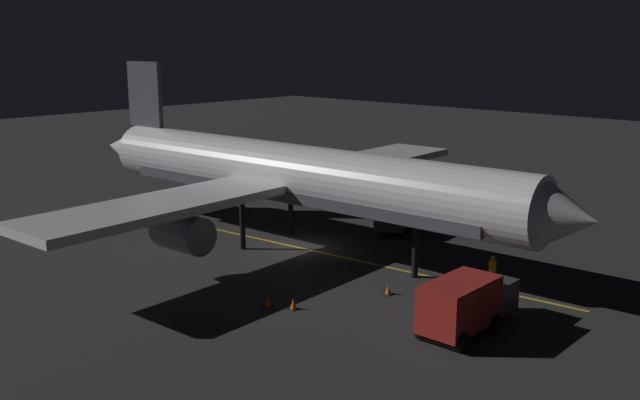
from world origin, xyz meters
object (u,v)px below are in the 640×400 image
object	(u,v)px
catering_truck	(399,212)
traffic_cone_near_left	(293,304)
ground_crew_worker	(492,271)
baggage_truck	(466,305)
airliner	(290,177)
traffic_cone_near_right	(388,290)
traffic_cone_under_wing	(267,302)

from	to	relation	value
catering_truck	traffic_cone_near_left	bearing A→B (deg)	18.98
ground_crew_worker	baggage_truck	bearing A→B (deg)	19.43
airliner	ground_crew_worker	xyz separation A→B (m)	(-2.09, 13.43, -3.74)
traffic_cone_near_right	ground_crew_worker	bearing A→B (deg)	144.81
traffic_cone_near_right	traffic_cone_near_left	bearing A→B (deg)	-23.57
airliner	ground_crew_worker	world-z (taller)	airliner
ground_crew_worker	traffic_cone_under_wing	distance (m)	12.36
baggage_truck	traffic_cone_under_wing	bearing A→B (deg)	-66.20
traffic_cone_under_wing	baggage_truck	bearing A→B (deg)	113.80
airliner	traffic_cone_near_right	distance (m)	11.29
catering_truck	traffic_cone_under_wing	world-z (taller)	catering_truck
catering_truck	traffic_cone_near_left	size ratio (longest dim) A/B	10.69
traffic_cone_near_right	catering_truck	bearing A→B (deg)	-145.58
baggage_truck	ground_crew_worker	xyz separation A→B (m)	(-6.35, -2.24, -0.43)
catering_truck	baggage_truck	bearing A→B (deg)	46.14
traffic_cone_near_left	ground_crew_worker	bearing A→B (deg)	150.36
catering_truck	ground_crew_worker	world-z (taller)	catering_truck
airliner	catering_truck	size ratio (longest dim) A/B	6.63
ground_crew_worker	traffic_cone_near_left	world-z (taller)	ground_crew_worker
baggage_truck	traffic_cone_near_left	size ratio (longest dim) A/B	10.65
airliner	traffic_cone_near_right	xyz separation A→B (m)	(2.70, 10.05, -4.38)
airliner	catering_truck	xyz separation A→B (m)	(-8.53, 2.35, -3.47)
traffic_cone_near_left	baggage_truck	bearing A→B (deg)	113.34
catering_truck	ground_crew_worker	size ratio (longest dim) A/B	3.38
ground_crew_worker	traffic_cone_near_right	xyz separation A→B (m)	(4.79, -3.38, -0.64)
ground_crew_worker	traffic_cone_near_right	world-z (taller)	ground_crew_worker
catering_truck	traffic_cone_under_wing	xyz separation A→B (m)	(16.77, 4.31, -0.91)
baggage_truck	catering_truck	distance (m)	18.47
ground_crew_worker	traffic_cone_near_left	xyz separation A→B (m)	(9.70, -5.52, -0.64)
traffic_cone_near_left	traffic_cone_near_right	distance (m)	5.36
baggage_truck	catering_truck	world-z (taller)	baggage_truck
catering_truck	ground_crew_worker	xyz separation A→B (m)	(6.44, 11.07, -0.27)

